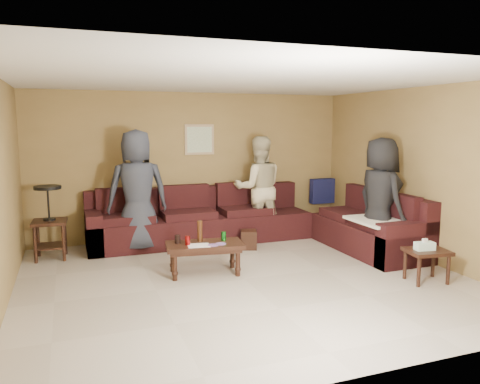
{
  "coord_description": "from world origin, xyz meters",
  "views": [
    {
      "loc": [
        -2.05,
        -5.38,
        1.98
      ],
      "look_at": [
        0.25,
        0.85,
        1.0
      ],
      "focal_mm": 35.0,
      "sensor_mm": 36.0,
      "label": 1
    }
  ],
  "objects_px": {
    "end_table_left": "(49,221)",
    "person_middle": "(259,188)",
    "person_right": "(380,198)",
    "person_left": "(137,191)",
    "side_table_right": "(426,254)",
    "sectional_sofa": "(258,226)",
    "waste_bin": "(249,240)",
    "coffee_table": "(204,248)"
  },
  "relations": [
    {
      "from": "person_right",
      "to": "person_left",
      "type": "bearing_deg",
      "value": 61.36
    },
    {
      "from": "end_table_left",
      "to": "waste_bin",
      "type": "distance_m",
      "value": 3.0
    },
    {
      "from": "person_middle",
      "to": "person_right",
      "type": "distance_m",
      "value": 2.08
    },
    {
      "from": "sectional_sofa",
      "to": "end_table_left",
      "type": "xyz_separation_m",
      "value": [
        -3.16,
        0.34,
        0.24
      ]
    },
    {
      "from": "sectional_sofa",
      "to": "person_right",
      "type": "height_order",
      "value": "person_right"
    },
    {
      "from": "coffee_table",
      "to": "end_table_left",
      "type": "distance_m",
      "value": 2.43
    },
    {
      "from": "sectional_sofa",
      "to": "side_table_right",
      "type": "xyz_separation_m",
      "value": [
        1.29,
        -2.39,
        0.04
      ]
    },
    {
      "from": "waste_bin",
      "to": "person_middle",
      "type": "bearing_deg",
      "value": 54.76
    },
    {
      "from": "sectional_sofa",
      "to": "person_right",
      "type": "distance_m",
      "value": 1.97
    },
    {
      "from": "person_right",
      "to": "person_middle",
      "type": "bearing_deg",
      "value": 33.43
    },
    {
      "from": "side_table_right",
      "to": "person_right",
      "type": "relative_size",
      "value": 0.31
    },
    {
      "from": "sectional_sofa",
      "to": "person_middle",
      "type": "height_order",
      "value": "person_middle"
    },
    {
      "from": "person_middle",
      "to": "person_right",
      "type": "relative_size",
      "value": 0.99
    },
    {
      "from": "end_table_left",
      "to": "person_middle",
      "type": "distance_m",
      "value": 3.35
    },
    {
      "from": "waste_bin",
      "to": "coffee_table",
      "type": "bearing_deg",
      "value": -136.08
    },
    {
      "from": "person_middle",
      "to": "person_left",
      "type": "bearing_deg",
      "value": 12.47
    },
    {
      "from": "waste_bin",
      "to": "side_table_right",
      "type": "bearing_deg",
      "value": -55.8
    },
    {
      "from": "coffee_table",
      "to": "person_right",
      "type": "distance_m",
      "value": 2.7
    },
    {
      "from": "end_table_left",
      "to": "waste_bin",
      "type": "bearing_deg",
      "value": -9.67
    },
    {
      "from": "sectional_sofa",
      "to": "end_table_left",
      "type": "height_order",
      "value": "end_table_left"
    },
    {
      "from": "person_left",
      "to": "side_table_right",
      "type": "bearing_deg",
      "value": 140.38
    },
    {
      "from": "person_left",
      "to": "person_right",
      "type": "distance_m",
      "value": 3.65
    },
    {
      "from": "end_table_left",
      "to": "person_middle",
      "type": "xyz_separation_m",
      "value": [
        3.33,
        0.07,
        0.31
      ]
    },
    {
      "from": "end_table_left",
      "to": "side_table_right",
      "type": "bearing_deg",
      "value": -31.55
    },
    {
      "from": "waste_bin",
      "to": "person_left",
      "type": "relative_size",
      "value": 0.16
    },
    {
      "from": "person_left",
      "to": "end_table_left",
      "type": "bearing_deg",
      "value": 0.15
    },
    {
      "from": "side_table_right",
      "to": "person_left",
      "type": "bearing_deg",
      "value": 139.42
    },
    {
      "from": "sectional_sofa",
      "to": "waste_bin",
      "type": "xyz_separation_m",
      "value": [
        -0.23,
        -0.16,
        -0.18
      ]
    },
    {
      "from": "person_left",
      "to": "person_right",
      "type": "xyz_separation_m",
      "value": [
        3.29,
        -1.59,
        -0.06
      ]
    },
    {
      "from": "sectional_sofa",
      "to": "coffee_table",
      "type": "height_order",
      "value": "sectional_sofa"
    },
    {
      "from": "sectional_sofa",
      "to": "person_left",
      "type": "xyz_separation_m",
      "value": [
        -1.88,
        0.32,
        0.62
      ]
    },
    {
      "from": "waste_bin",
      "to": "person_left",
      "type": "xyz_separation_m",
      "value": [
        -1.65,
        0.48,
        0.8
      ]
    },
    {
      "from": "side_table_right",
      "to": "person_middle",
      "type": "bearing_deg",
      "value": 111.7
    },
    {
      "from": "end_table_left",
      "to": "person_left",
      "type": "relative_size",
      "value": 0.57
    },
    {
      "from": "side_table_right",
      "to": "sectional_sofa",
      "type": "bearing_deg",
      "value": 118.28
    },
    {
      "from": "coffee_table",
      "to": "person_left",
      "type": "bearing_deg",
      "value": 114.02
    },
    {
      "from": "coffee_table",
      "to": "person_right",
      "type": "xyz_separation_m",
      "value": [
        2.64,
        -0.14,
        0.53
      ]
    },
    {
      "from": "waste_bin",
      "to": "person_middle",
      "type": "xyz_separation_m",
      "value": [
        0.4,
        0.57,
        0.73
      ]
    },
    {
      "from": "side_table_right",
      "to": "waste_bin",
      "type": "relative_size",
      "value": 1.88
    },
    {
      "from": "side_table_right",
      "to": "person_right",
      "type": "xyz_separation_m",
      "value": [
        0.12,
        1.12,
        0.52
      ]
    },
    {
      "from": "person_left",
      "to": "person_right",
      "type": "height_order",
      "value": "person_left"
    },
    {
      "from": "end_table_left",
      "to": "person_left",
      "type": "xyz_separation_m",
      "value": [
        1.28,
        -0.02,
        0.38
      ]
    }
  ]
}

